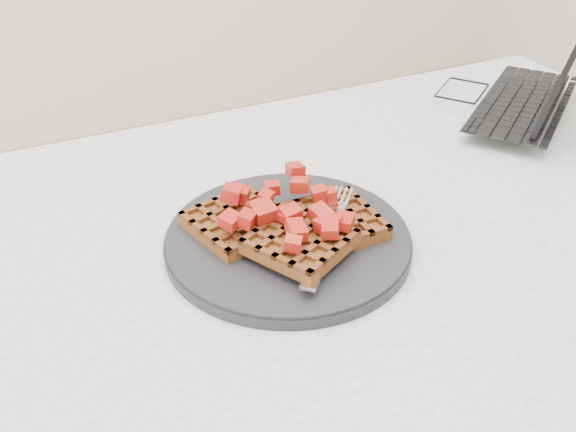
{
  "coord_description": "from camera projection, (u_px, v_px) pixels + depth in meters",
  "views": [
    {
      "loc": [
        -0.32,
        -0.5,
        1.17
      ],
      "look_at": [
        -0.07,
        0.03,
        0.79
      ],
      "focal_mm": 40.0,
      "sensor_mm": 36.0,
      "label": 1
    }
  ],
  "objects": [
    {
      "name": "fork",
      "position": [
        330.0,
        237.0,
        0.69
      ],
      "size": [
        0.14,
        0.15,
        0.02
      ],
      "primitive_type": null,
      "rotation": [
        0.0,
        0.0,
        -0.72
      ],
      "color": "silver",
      "rests_on": "plate"
    },
    {
      "name": "waffles",
      "position": [
        290.0,
        227.0,
        0.7
      ],
      "size": [
        0.2,
        0.2,
        0.03
      ],
      "color": "brown",
      "rests_on": "plate"
    },
    {
      "name": "laptop",
      "position": [
        512.0,
        91.0,
        1.0
      ],
      "size": [
        0.36,
        0.34,
        0.2
      ],
      "rotation": [
        0.0,
        0.0,
        3.77
      ],
      "color": "black",
      "rests_on": "table"
    },
    {
      "name": "strawberry_pile",
      "position": [
        288.0,
        205.0,
        0.69
      ],
      "size": [
        0.15,
        0.15,
        0.02
      ],
      "primitive_type": null,
      "color": "maroon",
      "rests_on": "waffles"
    },
    {
      "name": "plate",
      "position": [
        288.0,
        240.0,
        0.71
      ],
      "size": [
        0.27,
        0.27,
        0.02
      ],
      "primitive_type": "cylinder",
      "color": "black",
      "rests_on": "table"
    },
    {
      "name": "table",
      "position": [
        350.0,
        318.0,
        0.79
      ],
      "size": [
        1.2,
        0.8,
        0.75
      ],
      "color": "white",
      "rests_on": "ground"
    }
  ]
}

